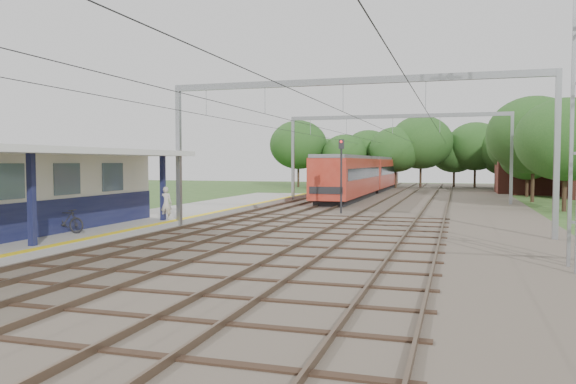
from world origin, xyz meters
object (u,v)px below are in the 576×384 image
(person, at_px, (166,203))
(bicycle, at_px, (65,221))
(signal_post, at_px, (341,166))
(train, at_px, (366,174))

(person, xyz_separation_m, bicycle, (-1.38, -5.77, -0.33))
(signal_post, bearing_deg, person, -150.08)
(train, bearing_deg, bicycle, -100.44)
(person, height_order, bicycle, person)
(bicycle, height_order, signal_post, signal_post)
(bicycle, bearing_deg, person, -16.23)
(train, relative_size, signal_post, 7.56)
(person, relative_size, bicycle, 0.98)
(bicycle, bearing_deg, train, -13.19)
(signal_post, bearing_deg, train, 73.66)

